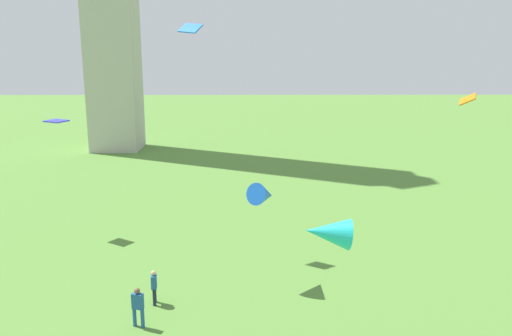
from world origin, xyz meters
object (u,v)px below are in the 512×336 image
person_2 (138,305)px  kite_flying_5 (56,121)px  kite_flying_1 (328,233)px  person_5 (154,285)px  kite_flying_2 (190,28)px  kite_flying_3 (264,195)px  kite_flying_4 (468,99)px

person_2 → kite_flying_5: size_ratio=1.08×
kite_flying_1 → kite_flying_5: size_ratio=0.96×
person_2 → person_5: person_2 is taller
person_5 → kite_flying_5: 13.52m
kite_flying_2 → kite_flying_5: kite_flying_2 is taller
person_2 → kite_flying_2: kite_flying_2 is taller
kite_flying_1 → kite_flying_3: 8.93m
kite_flying_3 → kite_flying_1: bearing=135.2°
kite_flying_3 → kite_flying_4: kite_flying_4 is taller
person_5 → kite_flying_3: size_ratio=0.78×
kite_flying_3 → person_5: bearing=60.0°
kite_flying_1 → kite_flying_4: bearing=142.7°
kite_flying_1 → kite_flying_2: kite_flying_2 is taller
person_5 → kite_flying_2: 13.79m
kite_flying_5 → person_2: bearing=153.6°
person_2 → kite_flying_1: (7.14, -4.11, 4.66)m
kite_flying_5 → kite_flying_4: bearing=-154.5°
kite_flying_1 → person_2: bearing=-121.3°
person_5 → kite_flying_5: bearing=30.6°
kite_flying_4 → kite_flying_1: bearing=166.6°
kite_flying_4 → kite_flying_5: (-23.41, 2.96, -1.59)m
person_5 → kite_flying_1: kite_flying_1 is taller
kite_flying_4 → kite_flying_5: 23.65m
person_2 → kite_flying_2: (1.40, 9.71, 11.32)m
person_2 → kite_flying_2: size_ratio=1.22×
kite_flying_4 → person_5: bearing=135.1°
kite_flying_1 → kite_flying_3: (-1.83, 8.65, -1.25)m
kite_flying_4 → kite_flying_5: kite_flying_4 is taller
kite_flying_4 → person_2: bearing=140.4°
kite_flying_2 → kite_flying_3: bearing=-20.7°
person_2 → person_5: (0.31, 2.02, -0.07)m
kite_flying_5 → kite_flying_2: bearing=-160.3°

